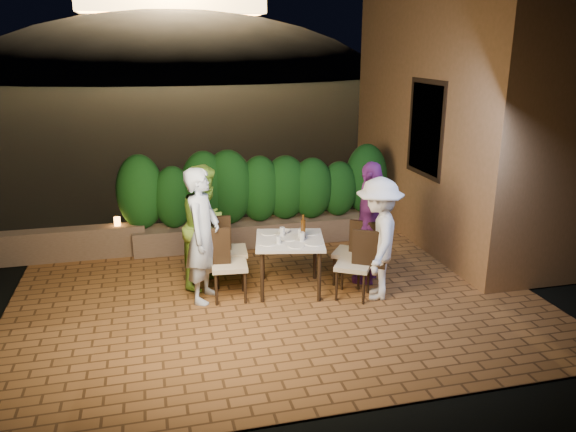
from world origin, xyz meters
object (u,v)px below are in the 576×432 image
object	(u,v)px
chair_right_front	(353,264)
beer_bottle	(303,226)
bowl	(284,231)
diner_blue	(203,236)
chair_left_back	(230,250)
diner_green	(206,226)
diner_white	(378,239)
chair_left_front	(229,263)
diner_purple	(370,222)
parapet_lamp	(117,221)
dining_table	(290,265)
chair_right_back	(350,252)

from	to	relation	value
chair_right_front	beer_bottle	bearing A→B (deg)	-5.45
beer_bottle	bowl	distance (m)	0.37
beer_bottle	diner_blue	bearing A→B (deg)	-179.40
chair_right_front	diner_blue	size ratio (longest dim) A/B	0.53
chair_right_front	diner_blue	world-z (taller)	diner_blue
chair_left_back	diner_blue	bearing A→B (deg)	-127.70
diner_green	diner_white	distance (m)	2.38
bowl	diner_blue	bearing A→B (deg)	-165.96
beer_bottle	bowl	world-z (taller)	beer_bottle
chair_left_back	chair_left_front	bearing A→B (deg)	-94.28
beer_bottle	chair_left_front	size ratio (longest dim) A/B	0.33
bowl	diner_green	bearing A→B (deg)	168.59
diner_green	diner_purple	xyz separation A→B (m)	(2.28, -0.44, 0.01)
beer_bottle	parapet_lamp	size ratio (longest dim) A/B	2.37
diner_white	beer_bottle	bearing A→B (deg)	-95.86
chair_left_back	diner_green	size ratio (longest dim) A/B	0.58
diner_white	parapet_lamp	world-z (taller)	diner_white
chair_left_front	parapet_lamp	size ratio (longest dim) A/B	7.16
chair_left_back	chair_right_front	size ratio (longest dim) A/B	1.05
chair_right_front	diner_white	distance (m)	0.47
beer_bottle	parapet_lamp	world-z (taller)	beer_bottle
chair_left_front	chair_left_back	distance (m)	0.51
dining_table	diner_purple	size ratio (longest dim) A/B	0.52
dining_table	beer_bottle	distance (m)	0.57
dining_table	diner_green	xyz separation A→B (m)	(-1.08, 0.50, 0.49)
diner_white	diner_purple	xyz separation A→B (m)	(0.11, 0.54, 0.05)
parapet_lamp	chair_right_back	bearing A→B (deg)	-31.17
chair_left_back	chair_right_back	world-z (taller)	chair_left_back
chair_left_front	diner_blue	distance (m)	0.52
diner_green	parapet_lamp	size ratio (longest dim) A/B	12.42
chair_left_front	diner_green	xyz separation A→B (m)	(-0.23, 0.56, 0.37)
chair_right_back	parapet_lamp	distance (m)	3.81
chair_right_front	diner_purple	distance (m)	0.76
chair_left_back	diner_white	bearing A→B (deg)	-21.50
bowl	beer_bottle	bearing A→B (deg)	-53.95
chair_right_front	diner_blue	xyz separation A→B (m)	(-1.95, 0.42, 0.42)
beer_bottle	chair_left_back	size ratio (longest dim) A/B	0.33
parapet_lamp	diner_green	bearing A→B (deg)	-49.63
diner_blue	diner_purple	bearing A→B (deg)	-63.30
chair_left_front	chair_left_back	world-z (taller)	chair_left_back
bowl	chair_right_front	bearing A→B (deg)	-42.19
beer_bottle	diner_green	distance (m)	1.36
dining_table	bowl	world-z (taller)	bowl
chair_left_front	diner_white	size ratio (longest dim) A/B	0.61
chair_left_front	chair_right_front	size ratio (longest dim) A/B	1.04
beer_bottle	bowl	bearing A→B (deg)	126.05
chair_right_back	diner_purple	size ratio (longest dim) A/B	0.54
chair_right_front	diner_white	world-z (taller)	diner_white
dining_table	beer_bottle	world-z (taller)	beer_bottle
parapet_lamp	chair_left_front	bearing A→B (deg)	-53.82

